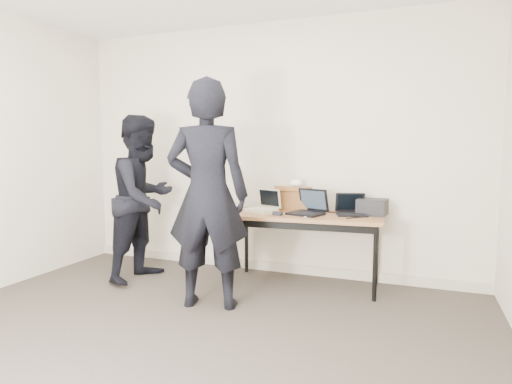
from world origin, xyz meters
The scene contains 13 objects.
room centered at (0.00, 0.00, 1.35)m, with size 4.60×4.60×2.80m.
desk centered at (0.51, 1.87, 0.66)m, with size 1.54×0.75×0.72m.
laptop_beige centered at (0.07, 1.88, 0.77)m, with size 0.37×0.36×0.23m.
laptop_center centered at (0.54, 1.88, 0.78)m, with size 0.40×0.39×0.25m.
laptop_right centered at (0.94, 1.99, 0.77)m, with size 0.35×0.34×0.21m.
leather_satchel centered at (0.33, 2.10, 0.85)m, with size 0.37×0.19×0.25m.
tissue centered at (0.36, 2.10, 1.00)m, with size 0.13×0.10×0.08m, color white.
equipment_box centered at (1.14, 2.06, 0.80)m, with size 0.27×0.23×0.15m, color black.
power_brick centered at (0.29, 1.70, 0.74)m, with size 0.09×0.06×0.03m, color black.
cables centered at (0.49, 1.88, 0.72)m, with size 1.15×0.41×0.01m.
person_typist centered at (-0.13, 1.05, 0.97)m, with size 0.71×0.46×1.94m, color black.
person_observer centered at (-1.11, 1.52, 0.85)m, with size 0.83×0.64×1.70m, color black.
baseboard centered at (0.00, 2.23, 0.05)m, with size 4.50×0.03×0.10m, color beige.
Camera 1 is at (1.53, -2.18, 1.38)m, focal length 30.00 mm.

